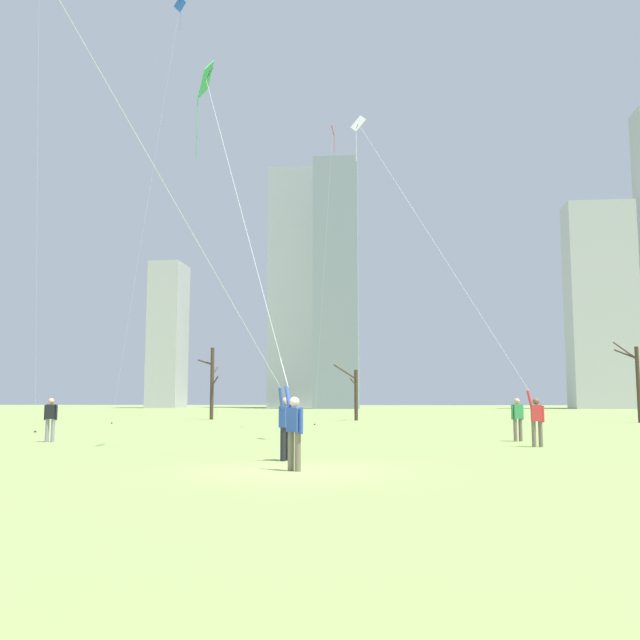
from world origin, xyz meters
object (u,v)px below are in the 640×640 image
object	(u,v)px
kite_flyer_foreground_left_green	(264,307)
bare_tree_center	(212,382)
kite_flyer_midfield_left_yellow	(197,265)
bare_tree_right_of_center	(637,380)
distant_kite_drifting_left_blue	(173,46)
bystander_strolling_midfield	(518,417)
distant_kite_low_near_trees_red	(330,177)
kite_flyer_far_back_white	(512,379)
bare_tree_rightmost	(355,392)
bystander_far_off_by_trees	(51,417)

from	to	relation	value
kite_flyer_foreground_left_green	bare_tree_center	size ratio (longest dim) A/B	2.24
kite_flyer_midfield_left_yellow	bare_tree_right_of_center	size ratio (longest dim) A/B	2.69
distant_kite_drifting_left_blue	bare_tree_center	world-z (taller)	distant_kite_drifting_left_blue
kite_flyer_foreground_left_green	bystander_strolling_midfield	world-z (taller)	kite_flyer_foreground_left_green
kite_flyer_midfield_left_yellow	distant_kite_low_near_trees_red	distance (m)	25.17
kite_flyer_far_back_white	bare_tree_rightmost	bearing A→B (deg)	103.20
kite_flyer_midfield_left_yellow	distant_kite_low_near_trees_red	size ratio (longest dim) A/B	0.90
kite_flyer_far_back_white	distant_kite_low_near_trees_red	xyz separation A→B (m)	(-7.43, 13.85, 11.88)
kite_flyer_midfield_left_yellow	bare_tree_rightmost	bearing A→B (deg)	87.77
kite_flyer_foreground_left_green	bare_tree_rightmost	bearing A→B (deg)	89.36
kite_flyer_far_back_white	bare_tree_right_of_center	world-z (taller)	kite_flyer_far_back_white
kite_flyer_foreground_left_green	bystander_far_off_by_trees	distance (m)	12.72
distant_kite_low_near_trees_red	distant_kite_drifting_left_blue	bearing A→B (deg)	150.13
bare_tree_center	bare_tree_right_of_center	bearing A→B (deg)	-8.36
kite_flyer_midfield_left_yellow	bystander_far_off_by_trees	size ratio (longest dim) A/B	9.43
kite_flyer_midfield_left_yellow	distant_kite_low_near_trees_red	world-z (taller)	distant_kite_low_near_trees_red
bare_tree_rightmost	distant_kite_drifting_left_blue	bearing A→B (deg)	-144.27
distant_kite_low_near_trees_red	kite_flyer_far_back_white	bearing A→B (deg)	-61.78
bystander_strolling_midfield	bare_tree_right_of_center	world-z (taller)	bare_tree_right_of_center
bystander_far_off_by_trees	bystander_strolling_midfield	size ratio (longest dim) A/B	1.00
kite_flyer_midfield_left_yellow	bystander_far_off_by_trees	distance (m)	13.65
bare_tree_right_of_center	kite_flyer_midfield_left_yellow	bearing A→B (deg)	-121.04
bystander_strolling_midfield	bare_tree_center	size ratio (longest dim) A/B	0.28
distant_kite_drifting_left_blue	bare_tree_rightmost	bearing A→B (deg)	35.73
kite_flyer_far_back_white	distant_kite_low_near_trees_red	world-z (taller)	distant_kite_low_near_trees_red
bare_tree_right_of_center	distant_kite_low_near_trees_red	bearing A→B (deg)	-149.22
bare_tree_center	kite_flyer_far_back_white	bearing A→B (deg)	-58.86
distant_kite_low_near_trees_red	bare_tree_center	bearing A→B (deg)	123.43
kite_flyer_midfield_left_yellow	bare_tree_right_of_center	bearing A→B (deg)	58.96
bystander_far_off_by_trees	kite_flyer_foreground_left_green	bearing A→B (deg)	-39.90
kite_flyer_far_back_white	bystander_strolling_midfield	size ratio (longest dim) A/B	7.81
kite_flyer_far_back_white	distant_kite_drifting_left_blue	world-z (taller)	distant_kite_drifting_left_blue
kite_flyer_midfield_left_yellow	distant_kite_low_near_trees_red	xyz separation A→B (m)	(0.94, 23.24, 9.62)
bare_tree_rightmost	bystander_strolling_midfield	bearing A→B (deg)	-74.05
bare_tree_rightmost	bare_tree_center	bearing A→B (deg)	173.51
kite_flyer_far_back_white	bare_tree_rightmost	size ratio (longest dim) A/B	2.93
kite_flyer_midfield_left_yellow	bare_tree_center	xyz separation A→B (m)	(-10.11, 39.97, -1.50)
kite_flyer_foreground_left_green	kite_flyer_midfield_left_yellow	xyz separation A→B (m)	(-1.10, -2.20, 0.66)
distant_kite_drifting_left_blue	distant_kite_low_near_trees_red	bearing A→B (deg)	-29.87
kite_flyer_foreground_left_green	kite_flyer_midfield_left_yellow	size ratio (longest dim) A/B	0.84
bystander_far_off_by_trees	bystander_strolling_midfield	xyz separation A→B (m)	(17.41, 2.22, 0.00)
distant_kite_drifting_left_blue	kite_flyer_midfield_left_yellow	bearing A→B (deg)	-70.38
bystander_strolling_midfield	bare_tree_rightmost	bearing A→B (deg)	105.95
kite_flyer_foreground_left_green	distant_kite_drifting_left_blue	distance (m)	37.50
kite_flyer_far_back_white	kite_flyer_midfield_left_yellow	distance (m)	12.78
bare_tree_right_of_center	bare_tree_center	bearing A→B (deg)	171.64
kite_flyer_foreground_left_green	distant_kite_drifting_left_blue	bearing A→B (deg)	113.01
bystander_strolling_midfield	distant_kite_low_near_trees_red	bearing A→B (deg)	126.60
bystander_strolling_midfield	bare_tree_center	world-z (taller)	bare_tree_center
kite_flyer_foreground_left_green	bare_tree_rightmost	distance (m)	36.48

